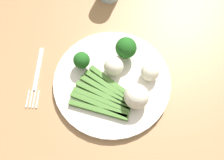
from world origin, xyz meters
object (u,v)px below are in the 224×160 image
object	(u,v)px
plate	(112,82)
dining_table	(120,96)
fork	(37,78)
broccoli_back_right	(82,60)
asparagus_bundle	(104,96)
cauliflower_mid	(114,66)
cauliflower_front_left	(136,96)
broccoli_back	(126,48)
cauliflower_near_fork	(150,73)

from	to	relation	value
plate	dining_table	bearing A→B (deg)	-159.00
fork	broccoli_back_right	bearing A→B (deg)	106.03
asparagus_bundle	cauliflower_mid	size ratio (longest dim) A/B	3.44
plate	fork	world-z (taller)	plate
cauliflower_front_left	broccoli_back_right	bearing A→B (deg)	-38.63
plate	broccoli_back	bearing A→B (deg)	-118.46
plate	cauliflower_near_fork	world-z (taller)	cauliflower_near_fork
broccoli_back	cauliflower_near_fork	bearing A→B (deg)	130.71
plate	cauliflower_front_left	size ratio (longest dim) A/B	4.96
plate	broccoli_back_right	xyz separation A→B (m)	(0.07, -0.04, 0.04)
plate	fork	xyz separation A→B (m)	(0.19, -0.02, -0.01)
asparagus_bundle	cauliflower_mid	distance (m)	0.08
plate	broccoli_back_right	world-z (taller)	broccoli_back_right
dining_table	asparagus_bundle	world-z (taller)	asparagus_bundle
dining_table	fork	world-z (taller)	fork
broccoli_back_right	cauliflower_mid	size ratio (longest dim) A/B	1.05
dining_table	cauliflower_near_fork	xyz separation A→B (m)	(-0.07, 0.00, 0.15)
asparagus_bundle	fork	distance (m)	0.18
dining_table	asparagus_bundle	xyz separation A→B (m)	(0.04, 0.05, 0.13)
cauliflower_mid	fork	xyz separation A→B (m)	(0.19, 0.00, -0.04)
dining_table	cauliflower_mid	bearing A→B (deg)	-42.11
plate	cauliflower_mid	world-z (taller)	cauliflower_mid
broccoli_back	fork	distance (m)	0.24
dining_table	cauliflower_near_fork	bearing A→B (deg)	177.31
dining_table	plate	world-z (taller)	plate
cauliflower_front_left	plate	bearing A→B (deg)	-45.86
asparagus_bundle	cauliflower_near_fork	size ratio (longest dim) A/B	3.67
dining_table	broccoli_back_right	distance (m)	0.19
cauliflower_near_fork	fork	world-z (taller)	cauliflower_near_fork
dining_table	broccoli_back_right	size ratio (longest dim) A/B	24.25
plate	broccoli_back_right	size ratio (longest dim) A/B	5.79
plate	cauliflower_mid	xyz separation A→B (m)	(-0.01, -0.03, 0.03)
broccoli_back	cauliflower_near_fork	world-z (taller)	broccoli_back
dining_table	plate	xyz separation A→B (m)	(0.02, 0.01, 0.12)
plate	asparagus_bundle	distance (m)	0.05
broccoli_back_right	cauliflower_mid	world-z (taller)	broccoli_back_right
cauliflower_mid	cauliflower_near_fork	bearing A→B (deg)	166.48
asparagus_bundle	broccoli_back_right	size ratio (longest dim) A/B	3.30
cauliflower_mid	cauliflower_near_fork	world-z (taller)	cauliflower_mid
broccoli_back	cauliflower_near_fork	size ratio (longest dim) A/B	1.44
asparagus_bundle	fork	size ratio (longest dim) A/B	0.98
asparagus_bundle	broccoli_back	size ratio (longest dim) A/B	2.55
cauliflower_mid	cauliflower_near_fork	distance (m)	0.09
cauliflower_front_left	cauliflower_near_fork	bearing A→B (deg)	-122.41
broccoli_back_right	fork	size ratio (longest dim) A/B	0.30
dining_table	cauliflower_mid	xyz separation A→B (m)	(0.02, -0.02, 0.15)
asparagus_bundle	broccoli_back	xyz separation A→B (m)	(-0.06, -0.11, 0.03)
cauliflower_mid	fork	world-z (taller)	cauliflower_mid
dining_table	broccoli_back	world-z (taller)	broccoli_back
plate	broccoli_back	size ratio (longest dim) A/B	4.47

